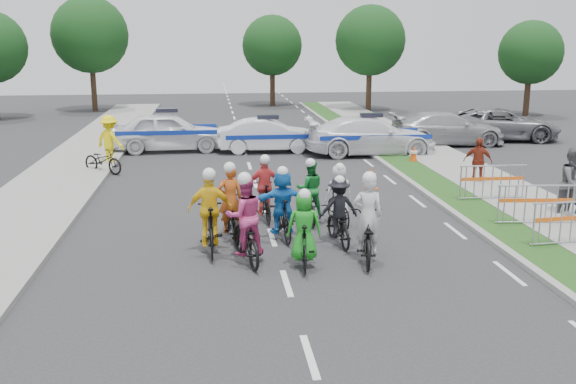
{
  "coord_description": "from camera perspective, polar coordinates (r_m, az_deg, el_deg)",
  "views": [
    {
      "loc": [
        -1.38,
        -11.75,
        4.7
      ],
      "look_at": [
        0.4,
        3.1,
        1.1
      ],
      "focal_mm": 40.0,
      "sensor_mm": 36.0,
      "label": 1
    }
  ],
  "objects": [
    {
      "name": "ground",
      "position": [
        12.73,
        -0.13,
        -8.13
      ],
      "size": [
        90.0,
        90.0,
        0.0
      ],
      "primitive_type": "plane",
      "color": "#28282B",
      "rests_on": "ground"
    },
    {
      "name": "curb_right",
      "position": [
        18.55,
        13.85,
        -1.36
      ],
      "size": [
        0.2,
        60.0,
        0.12
      ],
      "primitive_type": "cube",
      "color": "gray",
      "rests_on": "ground"
    },
    {
      "name": "grass_strip",
      "position": [
        18.81,
        15.85,
        -1.29
      ],
      "size": [
        1.2,
        60.0,
        0.11
      ],
      "primitive_type": "cube",
      "color": "#194014",
      "rests_on": "ground"
    },
    {
      "name": "sidewalk_right",
      "position": [
        19.56,
        20.73,
        -1.07
      ],
      "size": [
        2.4,
        60.0,
        0.13
      ],
      "primitive_type": "cube",
      "color": "gray",
      "rests_on": "ground"
    },
    {
      "name": "sidewalk_left",
      "position": [
        18.12,
        -23.02,
        -2.4
      ],
      "size": [
        3.0,
        60.0,
        0.13
      ],
      "primitive_type": "cube",
      "color": "gray",
      "rests_on": "ground"
    },
    {
      "name": "rider_0",
      "position": [
        13.88,
        7.02,
        -3.51
      ],
      "size": [
        1.04,
        2.05,
        2.0
      ],
      "rotation": [
        0.0,
        0.0,
        2.95
      ],
      "color": "black",
      "rests_on": "ground"
    },
    {
      "name": "rider_1",
      "position": [
        13.4,
        1.41,
        -3.96
      ],
      "size": [
        0.76,
        1.66,
        1.71
      ],
      "rotation": [
        0.0,
        0.0,
        3.05
      ],
      "color": "black",
      "rests_on": "ground"
    },
    {
      "name": "rider_2",
      "position": [
        13.74,
        -3.84,
        -3.28
      ],
      "size": [
        1.06,
        2.05,
        1.99
      ],
      "rotation": [
        0.0,
        0.0,
        3.35
      ],
      "color": "black",
      "rests_on": "ground"
    },
    {
      "name": "rider_3",
      "position": [
        14.36,
        -6.9,
        -2.53
      ],
      "size": [
        1.0,
        1.88,
        1.96
      ],
      "rotation": [
        0.0,
        0.0,
        3.17
      ],
      "color": "black",
      "rests_on": "ground"
    },
    {
      "name": "rider_4",
      "position": [
        14.93,
        4.49,
        -2.24
      ],
      "size": [
        0.97,
        1.68,
        1.66
      ],
      "rotation": [
        0.0,
        0.0,
        3.25
      ],
      "color": "black",
      "rests_on": "ground"
    },
    {
      "name": "rider_5",
      "position": [
        15.22,
        -0.51,
        -1.47
      ],
      "size": [
        1.47,
        1.76,
        1.8
      ],
      "rotation": [
        0.0,
        0.0,
        3.26
      ],
      "color": "black",
      "rests_on": "ground"
    },
    {
      "name": "rider_6",
      "position": [
        15.33,
        -5.13,
        -1.93
      ],
      "size": [
        0.92,
        1.94,
        1.9
      ],
      "rotation": [
        0.0,
        0.0,
        3.29
      ],
      "color": "black",
      "rests_on": "ground"
    },
    {
      "name": "rider_7",
      "position": [
        16.4,
        4.52,
        -0.8
      ],
      "size": [
        0.76,
        1.63,
        1.66
      ],
      "rotation": [
        0.0,
        0.0,
        3.3
      ],
      "color": "black",
      "rests_on": "ground"
    },
    {
      "name": "rider_8",
      "position": [
        16.68,
        1.94,
        -0.55
      ],
      "size": [
        0.72,
        1.68,
        1.71
      ],
      "rotation": [
        0.0,
        0.0,
        3.14
      ],
      "color": "black",
      "rests_on": "ground"
    },
    {
      "name": "rider_9",
      "position": [
        16.83,
        -2.06,
        -0.27
      ],
      "size": [
        0.92,
        1.72,
        1.78
      ],
      "rotation": [
        0.0,
        0.0,
        3.22
      ],
      "color": "black",
      "rests_on": "ground"
    },
    {
      "name": "police_car_0",
      "position": [
        27.81,
        -10.62,
        5.29
      ],
      "size": [
        4.93,
        2.14,
        1.66
      ],
      "primitive_type": "imported",
      "rotation": [
        0.0,
        0.0,
        1.61
      ],
      "color": "white",
      "rests_on": "ground"
    },
    {
      "name": "police_car_1",
      "position": [
        27.18,
        -1.79,
        5.05
      ],
      "size": [
        4.26,
        1.6,
        1.39
      ],
      "primitive_type": "imported",
      "rotation": [
        0.0,
        0.0,
        1.54
      ],
      "color": "white",
      "rests_on": "ground"
    },
    {
      "name": "police_car_2",
      "position": [
        26.69,
        7.37,
        4.96
      ],
      "size": [
        5.41,
        2.33,
        1.55
      ],
      "primitive_type": "imported",
      "rotation": [
        0.0,
        0.0,
        1.54
      ],
      "color": "white",
      "rests_on": "ground"
    },
    {
      "name": "civilian_sedan",
      "position": [
        29.79,
        13.96,
        5.48
      ],
      "size": [
        5.14,
        2.21,
        1.47
      ],
      "primitive_type": "imported",
      "rotation": [
        0.0,
        0.0,
        1.54
      ],
      "color": "#A3A2A7",
      "rests_on": "ground"
    },
    {
      "name": "civilian_suv",
      "position": [
        31.99,
        18.37,
        5.75
      ],
      "size": [
        5.77,
        3.46,
        1.5
      ],
      "primitive_type": "imported",
      "rotation": [
        0.0,
        0.0,
        1.38
      ],
      "color": "slate",
      "rests_on": "ground"
    },
    {
      "name": "spectator_1",
      "position": [
        18.62,
        24.03,
        0.73
      ],
      "size": [
        1.13,
        1.02,
        1.9
      ],
      "primitive_type": "imported",
      "rotation": [
        0.0,
        0.0,
        0.4
      ],
      "color": "#56555A",
      "rests_on": "ground"
    },
    {
      "name": "spectator_2",
      "position": [
        21.83,
        16.52,
        2.63
      ],
      "size": [
        0.99,
        0.75,
        1.57
      ],
      "primitive_type": "imported",
      "rotation": [
        0.0,
        0.0,
        -0.46
      ],
      "color": "maroon",
      "rests_on": "ground"
    },
    {
      "name": "marshal_hiviz",
      "position": [
        25.3,
        -15.55,
        4.47
      ],
      "size": [
        1.39,
        1.26,
        1.87
      ],
      "primitive_type": "imported",
      "rotation": [
        0.0,
        0.0,
        2.53
      ],
      "color": "#FFEA0D",
      "rests_on": "ground"
    },
    {
      "name": "barrier_0",
      "position": [
        15.97,
        23.88,
        -2.68
      ],
      "size": [
        2.03,
        0.66,
        1.12
      ],
      "primitive_type": null,
      "rotation": [
        0.0,
        0.0,
        0.08
      ],
      "color": "#A5A8AD",
      "rests_on": "ground"
    },
    {
      "name": "barrier_1",
      "position": [
        17.36,
        21.15,
        -1.2
      ],
      "size": [
        2.04,
        0.7,
        1.12
      ],
      "primitive_type": null,
      "rotation": [
        0.0,
        0.0,
        -0.1
      ],
      "color": "#A5A8AD",
      "rests_on": "ground"
    },
    {
      "name": "barrier_2",
      "position": [
        19.6,
        17.68,
        0.69
      ],
      "size": [
        2.01,
        0.54,
        1.12
      ],
      "primitive_type": null,
      "rotation": [
        0.0,
        0.0,
        -0.02
      ],
      "color": "#A5A8AD",
      "rests_on": "ground"
    },
    {
      "name": "cone_0",
      "position": [
        20.63,
        7.41,
        1.22
      ],
      "size": [
        0.4,
        0.4,
        0.7
      ],
      "color": "#F24C0C",
      "rests_on": "ground"
    },
    {
      "name": "cone_1",
      "position": [
        25.06,
        11.1,
        3.26
      ],
      "size": [
        0.4,
        0.4,
        0.7
      ],
      "color": "#F24C0C",
      "rests_on": "ground"
    },
    {
      "name": "parked_bike",
      "position": [
        23.75,
        -16.13,
        2.73
      ],
      "size": [
        1.79,
        1.58,
        0.94
      ],
      "primitive_type": "imported",
      "rotation": [
        0.0,
        0.0,
        0.91
      ],
      "color": "black",
      "rests_on": "ground"
    },
    {
      "name": "tree_1",
      "position": [
        43.02,
        7.31,
        13.2
      ],
      "size": [
        4.55,
        4.55,
        6.82
      ],
      "color": "#382619",
      "rests_on": "ground"
    },
    {
      "name": "tree_2",
      "position": [
        42.44,
        20.77,
        11.5
      ],
      "size": [
        3.85,
        3.85,
        5.77
      ],
      "color": "#382619",
      "rests_on": "ground"
    },
    {
      "name": "tree_3",
      "position": [
        44.41,
        -17.19,
        13.18
      ],
      "size": [
        4.9,
        4.9,
        7.35
      ],
      "color": "#382619",
      "rests_on": "ground"
    },
    {
      "name": "tree_4",
      "position": [
        45.96,
        -1.41,
        12.88
      ],
      "size": [
        4.2,
        4.2,
        6.3
      ],
      "color": "#382619",
      "rests_on": "ground"
    }
  ]
}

